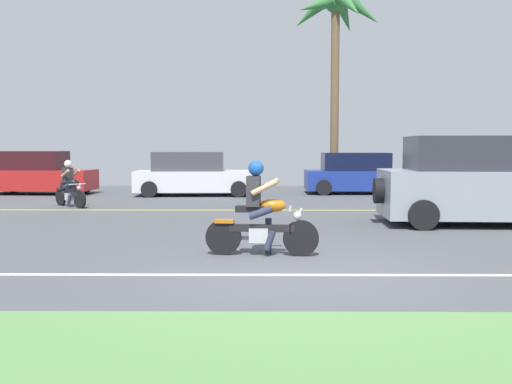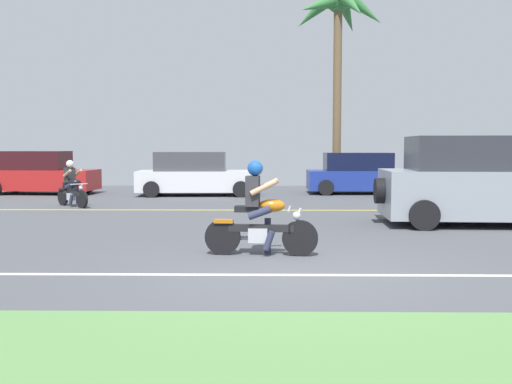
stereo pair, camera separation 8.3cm
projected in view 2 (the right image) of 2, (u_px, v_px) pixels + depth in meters
The scene contains 10 objects.
ground at pixel (288, 239), 11.22m from camera, with size 56.00×30.00×0.04m, color #4C4F54.
lane_line_near at pixel (297, 275), 8.02m from camera, with size 50.40×0.12×0.01m, color silver.
lane_line_far at pixel (281, 210), 16.18m from camera, with size 50.40×0.12×0.01m, color yellow.
motorcyclist at pixel (260, 215), 9.44m from camera, with size 1.83×0.60×1.53m.
suv_nearby at pixel (493, 182), 13.12m from camera, with size 5.14×2.37×1.97m.
parked_car_0 at pixel (40, 174), 21.67m from camera, with size 4.03×2.01×1.57m.
parked_car_1 at pixel (196, 175), 21.05m from camera, with size 4.32×2.01×1.55m.
parked_car_2 at pixel (362, 174), 21.83m from camera, with size 4.17×1.90×1.51m.
palm_tree_0 at pixel (339, 18), 23.37m from camera, with size 3.83×3.77×8.17m.
motorcyclist_distant at pixel (72, 187), 17.09m from camera, with size 1.23×1.16×1.35m.
Camera 2 is at (-0.44, -8.13, 1.75)m, focal length 41.42 mm.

